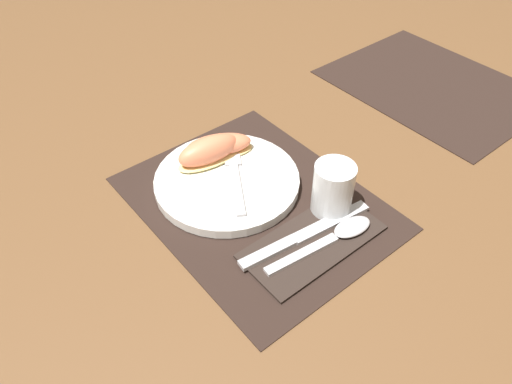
% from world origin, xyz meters
% --- Properties ---
extents(ground_plane, '(3.00, 3.00, 0.00)m').
position_xyz_m(ground_plane, '(0.00, 0.00, 0.00)').
color(ground_plane, brown).
extents(placemat, '(0.40, 0.31, 0.00)m').
position_xyz_m(placemat, '(0.00, 0.00, 0.00)').
color(placemat, black).
rests_on(placemat, ground_plane).
extents(placemat_far, '(0.40, 0.31, 0.00)m').
position_xyz_m(placemat_far, '(-0.04, 0.50, 0.00)').
color(placemat_far, black).
rests_on(placemat_far, ground_plane).
extents(plate, '(0.23, 0.23, 0.02)m').
position_xyz_m(plate, '(-0.06, -0.01, 0.01)').
color(plate, white).
rests_on(plate, placemat).
extents(juice_glass, '(0.06, 0.06, 0.08)m').
position_xyz_m(juice_glass, '(0.08, 0.08, 0.04)').
color(juice_glass, silver).
rests_on(juice_glass, placemat).
extents(napkin, '(0.10, 0.21, 0.00)m').
position_xyz_m(napkin, '(0.12, 0.01, 0.01)').
color(napkin, '#2D231E').
rests_on(napkin, placemat).
extents(knife, '(0.04, 0.22, 0.01)m').
position_xyz_m(knife, '(0.10, 0.00, 0.01)').
color(knife, '#BCBCC1').
rests_on(knife, napkin).
extents(spoon, '(0.04, 0.18, 0.01)m').
position_xyz_m(spoon, '(0.13, 0.05, 0.01)').
color(spoon, '#BCBCC1').
rests_on(spoon, napkin).
extents(fork, '(0.17, 0.11, 0.00)m').
position_xyz_m(fork, '(-0.07, 0.01, 0.02)').
color(fork, '#BCBCC1').
rests_on(fork, plate).
extents(citrus_wedge_0, '(0.09, 0.12, 0.03)m').
position_xyz_m(citrus_wedge_0, '(-0.12, 0.02, 0.03)').
color(citrus_wedge_0, '#F4DB84').
rests_on(citrus_wedge_0, plate).
extents(citrus_wedge_1, '(0.06, 0.12, 0.04)m').
position_xyz_m(citrus_wedge_1, '(-0.11, -0.01, 0.04)').
color(citrus_wedge_1, '#F4DB84').
rests_on(citrus_wedge_1, plate).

